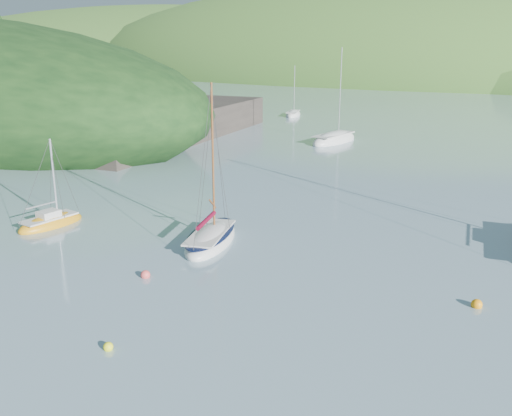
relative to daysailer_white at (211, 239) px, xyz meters
The scene contains 6 objects.
ground 8.96m from the daysailer_white, 70.17° to the right, with size 700.00×700.00×0.00m, color gray.
daysailer_white is the anchor object (origin of this frame).
sailboat_yellow 10.68m from the daysailer_white, 164.33° to the right, with size 1.98×4.52×5.89m.
distant_sloop_a 35.38m from the daysailer_white, 103.94° to the left, with size 3.50×8.13×11.28m.
distant_sloop_c 57.50m from the daysailer_white, 114.54° to the left, with size 3.78×6.03×8.12m.
mooring_buoys 8.28m from the daysailer_white, 33.80° to the right, with size 14.78×11.57×0.48m.
Camera 1 is at (15.71, -15.90, 11.09)m, focal length 40.00 mm.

